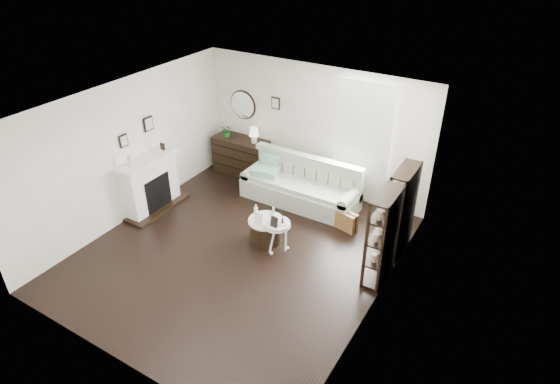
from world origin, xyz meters
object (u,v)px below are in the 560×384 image
Objects in this scene: sofa at (301,188)px; dresser at (241,156)px; pedestal_table at (277,225)px; drum_table at (266,230)px.

dresser is (-1.79, 0.39, 0.11)m from sofa.
sofa is 4.21× the size of pedestal_table.
dresser is at bearing 137.02° from pedestal_table.
pedestal_table is at bearing -23.04° from drum_table.
dresser is at bearing 167.53° from sofa.
dresser is 1.99× the size of drum_table.
dresser is at bearing 134.51° from drum_table.
dresser is 3.02m from pedestal_table.
sofa is 1.73m from pedestal_table.
dresser reaches higher than drum_table.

